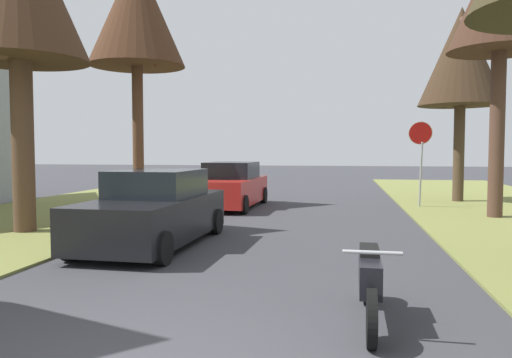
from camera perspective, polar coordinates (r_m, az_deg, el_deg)
name	(u,v)px	position (r m, az deg, el deg)	size (l,w,h in m)	color
stop_sign_far	(421,145)	(17.95, 18.44, 3.74)	(0.81, 0.56, 2.94)	#9EA0A5
street_tree_right_far	(461,58)	(20.64, 22.56, 12.75)	(3.11, 3.11, 7.31)	#473626
street_tree_left_mid_b	(136,12)	(18.74, -13.63, 18.16)	(3.37, 3.37, 8.78)	brown
parked_sedan_black	(154,211)	(10.57, -11.63, -3.62)	(2.05, 4.45, 1.57)	black
parked_sedan_red	(230,187)	(17.22, -2.97, -0.89)	(2.05, 4.45, 1.57)	red
parked_motorcycle	(370,281)	(5.95, 12.96, -11.41)	(0.60, 2.05, 0.97)	black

